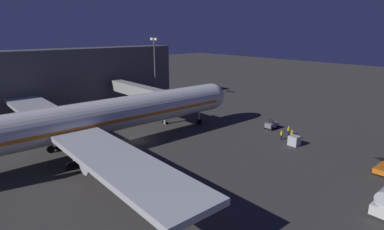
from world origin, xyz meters
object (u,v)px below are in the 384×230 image
Objects in this scene: airliner_at_gate at (56,126)px; baggage_container_near_belt at (294,141)px; ground_crew_near_nose_gear at (289,130)px; ground_crew_by_belt_loader at (292,134)px; ground_crew_marshaller_fwd at (281,135)px; apron_floodlight_mast at (155,64)px; traffic_cone_nose_port at (225,121)px; baggage_tug_lead at (272,125)px; traffic_cone_nose_starboard at (211,117)px; jet_bridge at (145,93)px.

airliner_at_gate is 37.79m from baggage_container_near_belt.
airliner_at_gate is at bearing 66.21° from ground_crew_near_nose_gear.
baggage_container_near_belt is (-19.29, -32.18, -4.56)m from airliner_at_gate.
ground_crew_by_belt_loader reaches higher than ground_crew_marshaller_fwd.
baggage_container_near_belt is at bearing 176.84° from apron_floodlight_mast.
baggage_container_near_belt is 5.08m from ground_crew_near_nose_gear.
traffic_cone_nose_port is (14.03, -0.44, -0.66)m from ground_crew_marshaller_fwd.
ground_crew_marshaller_fwd is (-4.86, 3.94, 0.16)m from baggage_tug_lead.
ground_crew_by_belt_loader is 19.74m from traffic_cone_nose_starboard.
traffic_cone_nose_starboard is at bearing 0.00° from traffic_cone_nose_port.
traffic_cone_nose_starboard is at bearing 177.03° from apron_floodlight_mast.
ground_crew_near_nose_gear is 2.91m from ground_crew_marshaller_fwd.
baggage_tug_lead is at bearing -149.65° from jet_bridge.
ground_crew_by_belt_loader is at bearing -159.36° from jet_bridge.
traffic_cone_nose_starboard is at bearing -134.39° from jet_bridge.
ground_crew_marshaller_fwd is at bearing -15.12° from baggage_container_near_belt.
traffic_cone_nose_port is at bearing 177.50° from apron_floodlight_mast.
ground_crew_by_belt_loader is 1.81m from ground_crew_marshaller_fwd.
ground_crew_marshaller_fwd is at bearing 98.20° from ground_crew_near_nose_gear.
traffic_cone_nose_port is at bearing -93.76° from airliner_at_gate.
ground_crew_marshaller_fwd is 3.10× the size of traffic_cone_nose_starboard.
airliner_at_gate is at bearing 59.06° from baggage_container_near_belt.
jet_bridge is 32.27m from ground_crew_by_belt_loader.
airliner_at_gate is at bearing 63.81° from ground_crew_marshaller_fwd.
apron_floodlight_mast is (13.10, -11.63, 4.37)m from jet_bridge.
traffic_cone_nose_port is (9.18, 3.50, -0.51)m from baggage_tug_lead.
jet_bridge is 12.39× the size of ground_crew_by_belt_loader.
airliner_at_gate is 33.90m from traffic_cone_nose_starboard.
baggage_tug_lead is at bearing -39.07° from ground_crew_marshaller_fwd.
baggage_tug_lead is (-11.38, -36.95, -4.60)m from airliner_at_gate.
apron_floodlight_mast is 29.34m from traffic_cone_nose_port.
traffic_cone_nose_port is (-2.20, -33.44, -5.11)m from airliner_at_gate.
baggage_container_near_belt is at bearing 164.88° from ground_crew_marshaller_fwd.
ground_crew_by_belt_loader reaches higher than baggage_container_near_belt.
ground_crew_by_belt_loader is 1.10× the size of ground_crew_marshaller_fwd.
ground_crew_by_belt_loader is at bearing 136.62° from ground_crew_near_nose_gear.
baggage_tug_lead is 4.76× the size of traffic_cone_nose_starboard.
baggage_tug_lead is 1.54× the size of ground_crew_marshaller_fwd.
ground_crew_near_nose_gear is 18.20m from traffic_cone_nose_starboard.
traffic_cone_nose_starboard is at bearing 2.46° from ground_crew_by_belt_loader.
jet_bridge is (12.40, -23.03, 0.11)m from airliner_at_gate.
traffic_cone_nose_starboard is at bearing 7.73° from ground_crew_near_nose_gear.
ground_crew_near_nose_gear is (-28.21, -12.86, -4.51)m from jet_bridge.
apron_floodlight_mast is at bearing 3.56° from baggage_tug_lead.
jet_bridge is 27.95m from baggage_tug_lead.
baggage_container_near_belt is 0.97× the size of ground_crew_marshaller_fwd.
ground_crew_by_belt_loader is at bearing 179.52° from apron_floodlight_mast.
jet_bridge is at bearing -61.70° from airliner_at_gate.
airliner_at_gate is 26.15m from jet_bridge.
baggage_tug_lead is (-36.88, -2.29, -9.09)m from apron_floodlight_mast.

